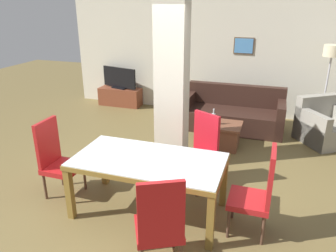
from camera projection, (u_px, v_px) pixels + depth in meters
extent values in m
plane|color=brown|center=(150.00, 210.00, 4.25)|extent=(18.00, 18.00, 0.00)
cube|color=beige|center=(216.00, 55.00, 7.55)|extent=(7.20, 0.06, 2.70)
cube|color=brown|center=(244.00, 46.00, 7.24)|extent=(0.44, 0.02, 0.36)
cube|color=#4C8CCC|center=(244.00, 46.00, 7.23)|extent=(0.40, 0.01, 0.32)
cube|color=beige|center=(172.00, 84.00, 5.02)|extent=(0.47, 0.37, 2.70)
cube|color=olive|center=(133.00, 180.00, 3.59)|extent=(1.85, 0.06, 0.06)
cube|color=olive|center=(161.00, 147.00, 4.39)|extent=(1.85, 0.06, 0.06)
cube|color=olive|center=(85.00, 152.00, 4.25)|extent=(0.06, 0.85, 0.06)
cube|color=olive|center=(221.00, 173.00, 3.73)|extent=(0.06, 0.85, 0.06)
cube|color=silver|center=(148.00, 159.00, 3.98)|extent=(1.83, 0.95, 0.01)
cube|color=olive|center=(70.00, 194.00, 4.00)|extent=(0.08, 0.08, 0.68)
cube|color=olive|center=(211.00, 223.00, 3.49)|extent=(0.08, 0.08, 0.68)
cube|color=olive|center=(104.00, 163.00, 4.77)|extent=(0.08, 0.08, 0.68)
cube|color=olive|center=(224.00, 182.00, 4.25)|extent=(0.08, 0.08, 0.68)
cube|color=#B01B1F|center=(249.00, 200.00, 3.74)|extent=(0.46, 0.46, 0.07)
cube|color=#B01B1F|center=(271.00, 177.00, 3.55)|extent=(0.05, 0.44, 0.63)
cylinder|color=#513528|center=(228.00, 223.00, 3.71)|extent=(0.04, 0.04, 0.38)
cylinder|color=#513528|center=(233.00, 205.00, 4.04)|extent=(0.04, 0.04, 0.38)
cylinder|color=#513528|center=(263.00, 230.00, 3.60)|extent=(0.04, 0.04, 0.38)
cylinder|color=#513528|center=(265.00, 211.00, 3.93)|extent=(0.04, 0.04, 0.38)
cube|color=red|center=(159.00, 229.00, 3.27)|extent=(0.62, 0.62, 0.07)
cube|color=red|center=(161.00, 212.00, 2.96)|extent=(0.41, 0.25, 0.63)
cylinder|color=#513528|center=(139.00, 237.00, 3.50)|extent=(0.04, 0.04, 0.38)
cylinder|color=#513528|center=(174.00, 233.00, 3.56)|extent=(0.04, 0.04, 0.38)
cube|color=#B51522|center=(196.00, 160.00, 4.67)|extent=(0.62, 0.62, 0.07)
cube|color=#B51522|center=(206.00, 134.00, 4.67)|extent=(0.41, 0.25, 0.63)
cylinder|color=#513528|center=(197.00, 184.00, 4.50)|extent=(0.04, 0.04, 0.38)
cylinder|color=#513528|center=(177.00, 174.00, 4.75)|extent=(0.04, 0.04, 0.38)
cylinder|color=#513528|center=(214.00, 174.00, 4.74)|extent=(0.04, 0.04, 0.38)
cylinder|color=#513528|center=(195.00, 165.00, 5.00)|extent=(0.04, 0.04, 0.38)
cube|color=#B11A1C|center=(63.00, 168.00, 4.47)|extent=(0.46, 0.46, 0.07)
cube|color=#B11A1C|center=(47.00, 142.00, 4.40)|extent=(0.05, 0.44, 0.63)
cylinder|color=#513528|center=(85.00, 178.00, 4.66)|extent=(0.04, 0.04, 0.38)
cylinder|color=#513528|center=(69.00, 191.00, 4.32)|extent=(0.04, 0.04, 0.38)
cylinder|color=#513528|center=(62.00, 173.00, 4.77)|extent=(0.04, 0.04, 0.38)
cylinder|color=#513528|center=(45.00, 187.00, 4.44)|extent=(0.04, 0.04, 0.38)
cube|color=#321E17|center=(232.00, 119.00, 6.87)|extent=(2.05, 0.91, 0.42)
cube|color=#321E17|center=(236.00, 95.00, 7.03)|extent=(2.05, 0.18, 0.45)
cube|color=#321E17|center=(280.00, 119.00, 6.54)|extent=(0.16, 0.91, 0.67)
cube|color=#321E17|center=(189.00, 109.00, 7.10)|extent=(0.16, 0.91, 0.67)
cube|color=#9A9588|center=(326.00, 133.00, 6.21)|extent=(1.19, 1.19, 0.40)
cube|color=#9A9588|center=(317.00, 106.00, 6.35)|extent=(0.81, 0.64, 0.45)
cube|color=#9A9588|center=(311.00, 129.00, 6.06)|extent=(0.61, 0.78, 0.65)
cube|color=brown|center=(221.00, 125.00, 5.95)|extent=(0.72, 0.59, 0.04)
cube|color=brown|center=(221.00, 136.00, 6.03)|extent=(0.64, 0.51, 0.41)
cylinder|color=#B2B7BC|center=(213.00, 119.00, 5.88)|extent=(0.07, 0.07, 0.21)
cylinder|color=#B2B7BC|center=(214.00, 112.00, 5.83)|extent=(0.03, 0.03, 0.07)
cylinder|color=#B7B7BC|center=(214.00, 109.00, 5.81)|extent=(0.03, 0.03, 0.01)
cube|color=brown|center=(120.00, 97.00, 8.41)|extent=(1.08, 0.40, 0.45)
cube|color=black|center=(120.00, 88.00, 8.32)|extent=(0.43, 0.29, 0.03)
cube|color=black|center=(119.00, 77.00, 8.22)|extent=(0.98, 0.29, 0.50)
cylinder|color=#B7B7BC|center=(318.00, 130.00, 6.86)|extent=(0.30, 0.30, 0.02)
cylinder|color=#B7B7BC|center=(325.00, 94.00, 6.59)|extent=(0.04, 0.04, 1.51)
cylinder|color=beige|center=(333.00, 51.00, 6.27)|extent=(0.33, 0.33, 0.22)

